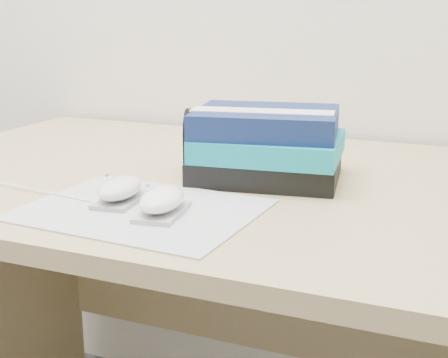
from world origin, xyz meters
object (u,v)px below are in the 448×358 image
at_px(desk, 315,298).
at_px(book_stack, 267,145).
at_px(mouse_front, 162,202).
at_px(pouch, 221,142).
at_px(mouse_rear, 120,190).

relative_size(desk, book_stack, 5.89).
bearing_deg(desk, mouse_front, -117.01).
distance_m(desk, pouch, 0.34).
distance_m(mouse_front, pouch, 0.26).
distance_m(desk, mouse_rear, 0.44).
height_order(desk, pouch, pouch).
relative_size(desk, mouse_front, 14.57).
relative_size(mouse_front, book_stack, 0.40).
height_order(mouse_front, book_stack, book_stack).
distance_m(mouse_rear, pouch, 0.24).
bearing_deg(desk, pouch, -165.68).
xyz_separation_m(desk, mouse_front, (-0.15, -0.30, 0.26)).
xyz_separation_m(desk, mouse_rear, (-0.24, -0.27, 0.26)).
bearing_deg(desk, book_stack, -147.39).
height_order(desk, mouse_front, mouse_front).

